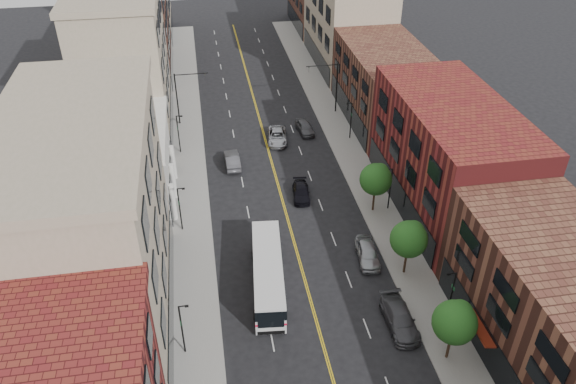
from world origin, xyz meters
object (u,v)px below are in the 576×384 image
city_bus (268,272)px  car_lane_behind (232,160)px  car_lane_b (277,136)px  car_parked_mid (400,319)px  car_lane_c (305,127)px  car_parked_far (368,253)px  car_lane_a (301,192)px

city_bus → car_lane_behind: city_bus is taller
city_bus → car_lane_b: (4.93, 26.64, -1.01)m
car_parked_mid → car_lane_c: size_ratio=1.24×
city_bus → car_lane_c: city_bus is taller
car_parked_mid → car_parked_far: 8.52m
car_lane_b → car_lane_c: car_lane_c is taller
car_lane_behind → car_lane_a: 10.62m
car_parked_mid → car_lane_c: (-1.22, 34.88, -0.04)m
car_lane_behind → car_lane_a: (6.98, -8.00, -0.15)m
car_lane_a → car_lane_c: (3.34, 14.92, 0.11)m
car_lane_behind → car_lane_a: car_lane_behind is taller
city_bus → car_lane_behind: 21.59m
car_lane_behind → car_lane_c: 12.42m
car_lane_a → car_lane_b: bearing=99.5°
car_lane_a → car_parked_mid: bearing=-70.5°
car_lane_b → car_parked_mid: bearing=-73.9°
car_lane_behind → car_lane_a: bearing=129.7°
city_bus → car_parked_mid: size_ratio=2.16×
car_lane_behind → car_lane_b: bearing=-142.4°
car_lane_behind → car_lane_b: (6.32, 5.11, -0.05)m
car_parked_mid → car_lane_c: bearing=91.7°
city_bus → car_lane_a: (5.59, 13.52, -1.11)m
car_parked_mid → car_lane_c: 34.90m
city_bus → car_lane_b: bearing=85.1°
car_parked_mid → car_lane_a: bearing=102.6°
city_bus → car_lane_c: 29.83m
city_bus → car_lane_b: size_ratio=2.23×
car_lane_a → car_lane_b: size_ratio=0.83×
car_lane_behind → car_lane_b: 8.13m
car_lane_b → car_lane_a: bearing=-80.0°
car_parked_mid → car_lane_behind: 30.25m
car_parked_mid → car_lane_a: size_ratio=1.24×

